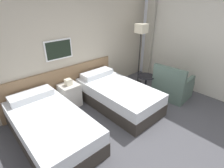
% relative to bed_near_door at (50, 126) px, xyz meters
% --- Properties ---
extents(ground_plane, '(16.00, 16.00, 0.00)m').
position_rel_bed_near_door_xyz_m(ground_plane, '(1.32, -1.25, -0.27)').
color(ground_plane, '#47474C').
extents(wall_headboard, '(10.00, 0.10, 2.70)m').
position_rel_bed_near_door_xyz_m(wall_headboard, '(1.29, 1.07, 1.02)').
color(wall_headboard, '#B7AD99').
rests_on(wall_headboard, ground_plane).
extents(wall_window, '(0.21, 4.79, 2.70)m').
position_rel_bed_near_door_xyz_m(wall_window, '(3.81, -1.24, 1.07)').
color(wall_window, white).
rests_on(wall_window, ground_plane).
extents(bed_near_door, '(1.05, 2.04, 0.66)m').
position_rel_bed_near_door_xyz_m(bed_near_door, '(0.00, 0.00, 0.00)').
color(bed_near_door, '#332D28').
rests_on(bed_near_door, ground_plane).
extents(bed_near_window, '(1.05, 2.04, 0.66)m').
position_rel_bed_near_door_xyz_m(bed_near_window, '(1.67, 0.00, 0.00)').
color(bed_near_window, '#332D28').
rests_on(bed_near_window, ground_plane).
extents(nightstand, '(0.43, 0.41, 0.69)m').
position_rel_bed_near_door_xyz_m(nightstand, '(0.84, 0.76, 0.01)').
color(nightstand, beige).
rests_on(nightstand, ground_plane).
extents(floor_lamp, '(0.27, 0.27, 1.73)m').
position_rel_bed_near_door_xyz_m(floor_lamp, '(3.04, 0.50, 1.22)').
color(floor_lamp, black).
rests_on(floor_lamp, ground_plane).
extents(side_table, '(0.46, 0.46, 0.52)m').
position_rel_bed_near_door_xyz_m(side_table, '(2.64, -0.09, 0.09)').
color(side_table, black).
rests_on(side_table, ground_plane).
extents(armchair, '(0.77, 0.87, 0.90)m').
position_rel_bed_near_door_xyz_m(armchair, '(3.01, -0.66, 0.02)').
color(armchair, '#4C6056').
rests_on(armchair, ground_plane).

